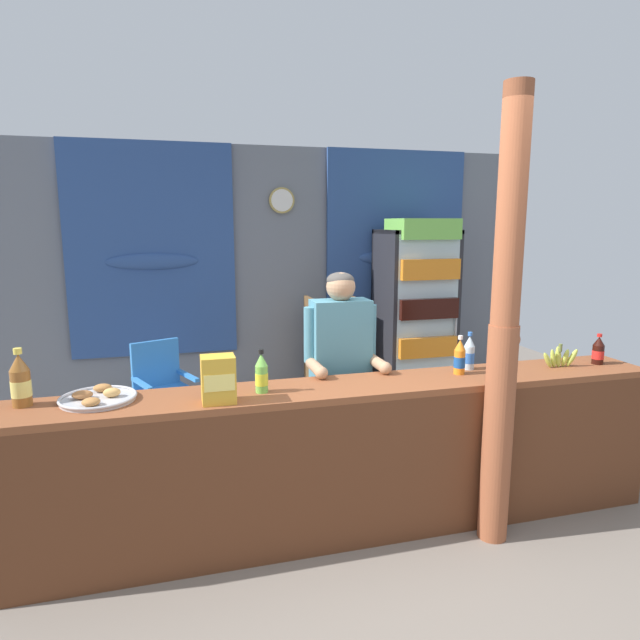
{
  "coord_description": "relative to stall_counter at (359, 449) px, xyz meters",
  "views": [
    {
      "loc": [
        -1.04,
        -2.38,
        1.86
      ],
      "look_at": [
        -0.15,
        0.86,
        1.26
      ],
      "focal_mm": 30.51,
      "sensor_mm": 36.0,
      "label": 1
    }
  ],
  "objects": [
    {
      "name": "bottle_shelf_rack",
      "position": [
        0.53,
        2.41,
        0.02
      ],
      "size": [
        0.48,
        0.28,
        1.13
      ],
      "color": "brown",
      "rests_on": "ground"
    },
    {
      "name": "drink_fridge",
      "position": [
        1.42,
        2.26,
        0.48
      ],
      "size": [
        0.73,
        0.68,
        1.9
      ],
      "color": "#232328",
      "rests_on": "ground"
    },
    {
      "name": "pastry_tray",
      "position": [
        -1.41,
        0.18,
        0.38
      ],
      "size": [
        0.4,
        0.4,
        0.07
      ],
      "color": "#BCBCC1",
      "rests_on": "stall_counter"
    },
    {
      "name": "banana_bunch",
      "position": [
        1.44,
        0.12,
        0.42
      ],
      "size": [
        0.27,
        0.07,
        0.16
      ],
      "color": "#B7C647",
      "rests_on": "stall_counter"
    },
    {
      "name": "back_wall_curtained",
      "position": [
        0.04,
        2.77,
        0.78
      ],
      "size": [
        5.71,
        0.22,
        2.62
      ],
      "color": "slate",
      "rests_on": "ground"
    },
    {
      "name": "stall_counter",
      "position": [
        0.0,
        0.0,
        0.0
      ],
      "size": [
        3.91,
        0.45,
        0.92
      ],
      "color": "brown",
      "rests_on": "ground"
    },
    {
      "name": "soda_bottle_lime_soda",
      "position": [
        -0.55,
        0.1,
        0.46
      ],
      "size": [
        0.07,
        0.07,
        0.25
      ],
      "color": "#75C64C",
      "rests_on": "stall_counter"
    },
    {
      "name": "snack_box_choco_powder",
      "position": [
        -0.79,
        -0.01,
        0.49
      ],
      "size": [
        0.17,
        0.14,
        0.25
      ],
      "color": "gold",
      "rests_on": "stall_counter"
    },
    {
      "name": "soda_bottle_water",
      "position": [
        0.83,
        0.23,
        0.46
      ],
      "size": [
        0.07,
        0.07,
        0.25
      ],
      "color": "silver",
      "rests_on": "stall_counter"
    },
    {
      "name": "shopkeeper",
      "position": [
        0.05,
        0.53,
        0.4
      ],
      "size": [
        0.5,
        0.42,
        1.54
      ],
      "color": "#28282D",
      "rests_on": "ground"
    },
    {
      "name": "soda_bottle_cola",
      "position": [
        1.73,
        0.12,
        0.45
      ],
      "size": [
        0.08,
        0.08,
        0.21
      ],
      "color": "black",
      "rests_on": "stall_counter"
    },
    {
      "name": "soda_bottle_orange_soda",
      "position": [
        0.71,
        0.14,
        0.46
      ],
      "size": [
        0.07,
        0.07,
        0.25
      ],
      "color": "orange",
      "rests_on": "stall_counter"
    },
    {
      "name": "plastic_lawn_chair",
      "position": [
        -1.12,
        1.86,
        -0.07
      ],
      "size": [
        0.57,
        0.57,
        0.86
      ],
      "color": "#3884D6",
      "rests_on": "ground"
    },
    {
      "name": "ground_plane",
      "position": [
        0.03,
        0.83,
        -0.56
      ],
      "size": [
        8.19,
        8.19,
        0.0
      ],
      "primitive_type": "plane",
      "color": "slate"
    },
    {
      "name": "soda_bottle_iced_tea",
      "position": [
        -1.78,
        0.2,
        0.49
      ],
      "size": [
        0.1,
        0.1,
        0.31
      ],
      "color": "brown",
      "rests_on": "stall_counter"
    },
    {
      "name": "timber_post",
      "position": [
        0.78,
        -0.2,
        0.68
      ],
      "size": [
        0.19,
        0.17,
        2.59
      ],
      "color": "#995133",
      "rests_on": "ground"
    }
  ]
}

